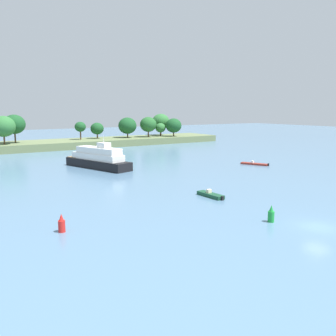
# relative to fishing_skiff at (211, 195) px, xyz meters

# --- Properties ---
(ground_plane) EXTENTS (400.00, 400.00, 0.00)m
(ground_plane) POSITION_rel_fishing_skiff_xyz_m (1.21, -16.16, -0.28)
(ground_plane) COLOR slate
(treeline_island) EXTENTS (85.09, 16.75, 10.57)m
(treeline_island) POSITION_rel_fishing_skiff_xyz_m (15.64, 75.31, 2.67)
(treeline_island) COLOR #66754C
(treeline_island) RESTS_ON ground
(fishing_skiff) EXTENTS (1.52, 4.80, 1.02)m
(fishing_skiff) POSITION_rel_fishing_skiff_xyz_m (0.00, 0.00, 0.00)
(fishing_skiff) COLOR #19472D
(fishing_skiff) RESTS_ON ground
(small_motorboat) EXTENTS (3.79, 6.02, 0.86)m
(small_motorboat) POSITION_rel_fishing_skiff_xyz_m (26.82, 17.47, -0.08)
(small_motorboat) COLOR maroon
(small_motorboat) RESTS_ON ground
(white_riverboat) EXTENTS (8.89, 17.17, 6.85)m
(white_riverboat) POSITION_rel_fishing_skiff_xyz_m (-4.01, 32.03, 1.62)
(white_riverboat) COLOR black
(white_riverboat) RESTS_ON ground
(channel_buoy_red) EXTENTS (0.70, 0.70, 1.90)m
(channel_buoy_red) POSITION_rel_fishing_skiff_xyz_m (-21.87, -3.23, 0.53)
(channel_buoy_red) COLOR red
(channel_buoy_red) RESTS_ON ground
(channel_buoy_green) EXTENTS (0.70, 0.70, 1.90)m
(channel_buoy_green) POSITION_rel_fishing_skiff_xyz_m (-1.64, -12.35, 0.53)
(channel_buoy_green) COLOR green
(channel_buoy_green) RESTS_ON ground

